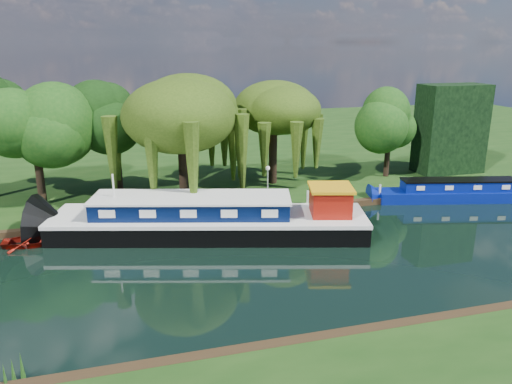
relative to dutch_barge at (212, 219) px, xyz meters
name	(u,v)px	position (x,y,z in m)	size (l,w,h in m)	color
ground	(311,258)	(4.85, -5.21, -1.05)	(120.00, 120.00, 0.00)	black
far_bank	(207,144)	(4.85, 28.79, -0.83)	(120.00, 52.00, 0.45)	black
dutch_barge	(212,219)	(0.00, 0.00, 0.00)	(20.63, 9.65, 4.25)	black
narrowboat	(458,192)	(20.12, 2.06, -0.39)	(12.91, 5.00, 1.86)	navy
red_dinghy	(33,245)	(-11.05, 1.28, -1.05)	(2.50, 3.50, 0.73)	maroon
willow_left	(181,115)	(-0.90, 6.56, 5.85)	(7.42, 7.42, 8.89)	black
willow_right	(273,117)	(7.05, 9.40, 5.00)	(6.30, 6.30, 7.68)	black
tree_far_left	(33,126)	(-11.22, 8.34, 5.23)	(5.29, 5.29, 8.53)	black
tree_far_mid	(114,122)	(-5.65, 10.66, 4.95)	(4.92, 4.92, 8.05)	black
tree_far_right	(390,124)	(17.56, 8.79, 4.09)	(4.15, 4.15, 6.80)	black
conifer_hedge	(451,129)	(23.85, 8.79, 3.40)	(6.00, 3.00, 8.00)	black
lamppost	(268,173)	(5.35, 5.29, 1.37)	(0.36, 0.36, 2.56)	silver
mooring_posts	(263,201)	(4.35, 3.19, -0.10)	(19.16, 0.16, 1.00)	silver
reeds_near	(507,295)	(11.72, -12.78, -0.50)	(33.70, 1.50, 1.10)	#1B4412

